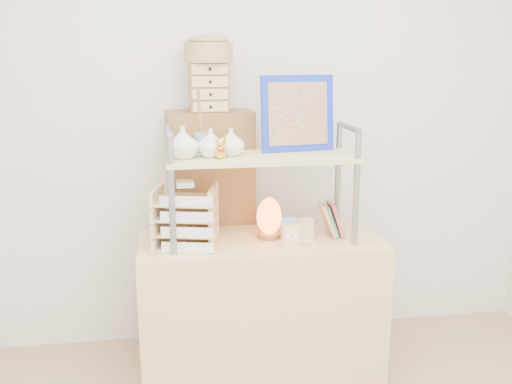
# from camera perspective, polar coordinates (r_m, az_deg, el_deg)

# --- Properties ---
(room_shell) EXTENTS (3.42, 3.41, 2.61)m
(room_shell) POSITION_cam_1_polar(r_m,az_deg,el_deg) (1.89, 4.64, 14.98)
(room_shell) COLOR silver
(room_shell) RESTS_ON ground
(desk) EXTENTS (1.20, 0.50, 0.75)m
(desk) POSITION_cam_1_polar(r_m,az_deg,el_deg) (2.98, 0.49, -11.61)
(desk) COLOR tan
(desk) RESTS_ON ground
(cabinet) EXTENTS (0.47, 0.27, 1.35)m
(cabinet) POSITION_cam_1_polar(r_m,az_deg,el_deg) (3.18, -4.45, -4.09)
(cabinet) COLOR brown
(cabinet) RESTS_ON ground
(hutch) EXTENTS (0.90, 0.34, 0.79)m
(hutch) POSITION_cam_1_polar(r_m,az_deg,el_deg) (2.73, -0.72, 4.13)
(hutch) COLOR gray
(hutch) RESTS_ON desk
(letter_tray) EXTENTS (0.31, 0.30, 0.32)m
(letter_tray) POSITION_cam_1_polar(r_m,az_deg,el_deg) (2.72, -6.99, -2.85)
(letter_tray) COLOR tan
(letter_tray) RESTS_ON desk
(salt_lamp) EXTENTS (0.14, 0.13, 0.21)m
(salt_lamp) POSITION_cam_1_polar(r_m,az_deg,el_deg) (2.83, 1.31, -2.55)
(salt_lamp) COLOR brown
(salt_lamp) RESTS_ON desk
(desk_clock) EXTENTS (0.08, 0.04, 0.11)m
(desk_clock) POSITION_cam_1_polar(r_m,az_deg,el_deg) (2.71, 3.51, -4.42)
(desk_clock) COLOR #D4BA72
(desk_clock) RESTS_ON desk
(postcard_stand) EXTENTS (0.17, 0.06, 0.12)m
(postcard_stand) POSITION_cam_1_polar(r_m,az_deg,el_deg) (2.82, 4.16, -4.17)
(postcard_stand) COLOR white
(postcard_stand) RESTS_ON desk
(drawer_chest) EXTENTS (0.20, 0.16, 0.25)m
(drawer_chest) POSITION_cam_1_polar(r_m,az_deg,el_deg) (3.01, -4.71, 10.41)
(drawer_chest) COLOR brown
(drawer_chest) RESTS_ON cabinet
(woven_basket) EXTENTS (0.25, 0.25, 0.10)m
(woven_basket) POSITION_cam_1_polar(r_m,az_deg,el_deg) (3.01, -4.78, 13.74)
(woven_basket) COLOR olive
(woven_basket) RESTS_ON drawer_chest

